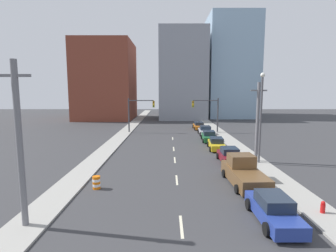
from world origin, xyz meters
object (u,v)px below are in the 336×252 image
traffic_barrel (97,182)px  sedan_blue (274,210)px  pickup_truck_brown (244,173)px  sedan_orange (199,126)px  sedan_maroon (230,156)px  sedan_yellow (217,144)px  sedan_silver (205,131)px  traffic_signal_right (210,110)px  utility_pole_right_mid (258,122)px  sedan_green (209,136)px  street_lamp (261,112)px  utility_pole_left_near (20,144)px  fire_hydrant (323,208)px  traffic_signal_left (137,110)px

traffic_barrel → sedan_blue: 12.11m
pickup_truck_brown → sedan_orange: 29.60m
sedan_maroon → traffic_barrel: bearing=-147.9°
pickup_truck_brown → sedan_yellow: bearing=86.6°
sedan_silver → traffic_signal_right: bearing=64.6°
utility_pole_right_mid → sedan_green: bearing=104.8°
street_lamp → sedan_blue: street_lamp is taller
street_lamp → sedan_yellow: bearing=114.2°
utility_pole_right_mid → sedan_silver: 17.40m
pickup_truck_brown → sedan_orange: size_ratio=1.22×
sedan_maroon → sedan_yellow: (-0.21, 6.08, -0.01)m
utility_pole_left_near → street_lamp: bearing=36.4°
sedan_maroon → fire_hydrant: bearing=-76.6°
traffic_signal_left → pickup_truck_brown: bearing=-66.0°
sedan_blue → pickup_truck_brown: bearing=88.8°
traffic_signal_right → utility_pole_left_near: utility_pole_left_near is taller
sedan_blue → sedan_yellow: size_ratio=0.97×
traffic_signal_right → sedan_green: (-1.34, -7.74, -3.24)m
street_lamp → sedan_silver: bearing=99.3°
fire_hydrant → sedan_maroon: (-2.77, 11.43, 0.27)m
street_lamp → sedan_orange: (-3.14, 23.94, -4.48)m
traffic_signal_right → sedan_silver: (-1.11, -2.31, -3.23)m
sedan_maroon → sedan_green: size_ratio=0.88×
sedan_orange → traffic_signal_left: bearing=-160.7°
sedan_maroon → sedan_orange: (-0.36, 23.37, -0.04)m
traffic_signal_left → sedan_silver: bearing=-11.3°
sedan_blue → sedan_yellow: (0.23, 18.30, -0.03)m
utility_pole_right_mid → sedan_blue: size_ratio=1.71×
traffic_signal_right → utility_pole_right_mid: 19.21m
sedan_yellow → sedan_green: size_ratio=1.00×
fire_hydrant → sedan_blue: size_ratio=0.18×
traffic_signal_left → pickup_truck_brown: 27.99m
traffic_signal_right → traffic_signal_left: bearing=180.0°
sedan_yellow → sedan_green: sedan_green is taller
street_lamp → sedan_maroon: (-2.79, 0.57, -4.45)m
utility_pole_right_mid → fire_hydrant: (0.07, -11.49, -3.72)m
utility_pole_right_mid → sedan_silver: (-2.78, 16.82, -3.45)m
traffic_signal_right → pickup_truck_brown: (-1.38, -25.42, -3.04)m
utility_pole_left_near → sedan_orange: utility_pole_left_near is taller
utility_pole_right_mid → sedan_blue: utility_pole_right_mid is taller
utility_pole_right_mid → fire_hydrant: utility_pole_right_mid is taller
traffic_signal_left → traffic_signal_right: bearing=0.0°
sedan_maroon → sedan_green: sedan_maroon is taller
traffic_barrel → sedan_maroon: 13.63m
sedan_blue → sedan_maroon: (0.44, 12.22, -0.02)m
sedan_green → sedan_silver: size_ratio=1.03×
traffic_signal_left → traffic_signal_right: 12.70m
utility_pole_left_near → sedan_blue: (13.34, 0.59, -3.78)m
fire_hydrant → sedan_maroon: sedan_maroon is taller
traffic_signal_left → sedan_blue: traffic_signal_left is taller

